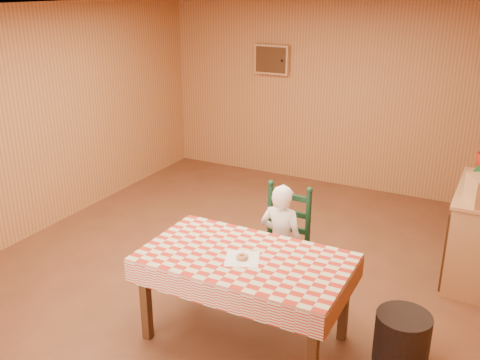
% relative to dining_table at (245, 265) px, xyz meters
% --- Properties ---
extents(ground, '(6.00, 6.00, 0.00)m').
position_rel_dining_table_xyz_m(ground, '(-0.61, 0.88, -0.69)').
color(ground, brown).
rests_on(ground, ground).
extents(cabin_walls, '(5.10, 6.05, 2.65)m').
position_rel_dining_table_xyz_m(cabin_walls, '(-0.61, 1.42, 1.14)').
color(cabin_walls, '#B87742').
rests_on(cabin_walls, ground).
extents(dining_table, '(1.66, 0.96, 0.77)m').
position_rel_dining_table_xyz_m(dining_table, '(0.00, 0.00, 0.00)').
color(dining_table, '#442612').
rests_on(dining_table, ground).
extents(ladder_chair, '(0.44, 0.40, 1.08)m').
position_rel_dining_table_xyz_m(ladder_chair, '(0.00, 0.79, -0.18)').
color(ladder_chair, black).
rests_on(ladder_chair, ground).
extents(seated_child, '(0.41, 0.27, 1.12)m').
position_rel_dining_table_xyz_m(seated_child, '(0.00, 0.73, -0.13)').
color(seated_child, white).
rests_on(seated_child, ground).
extents(napkin, '(0.34, 0.34, 0.00)m').
position_rel_dining_table_xyz_m(napkin, '(0.00, -0.05, 0.08)').
color(napkin, white).
rests_on(napkin, dining_table).
extents(donut, '(0.12, 0.12, 0.03)m').
position_rel_dining_table_xyz_m(donut, '(0.00, -0.05, 0.10)').
color(donut, '#C07D44').
rests_on(donut, napkin).
extents(shelf_unit, '(0.54, 1.24, 0.93)m').
position_rel_dining_table_xyz_m(shelf_unit, '(1.59, 2.00, -0.22)').
color(shelf_unit, tan).
rests_on(shelf_unit, ground).
extents(storage_bin, '(0.48, 0.48, 0.42)m').
position_rel_dining_table_xyz_m(storage_bin, '(1.21, 0.29, -0.48)').
color(storage_bin, black).
rests_on(storage_bin, ground).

